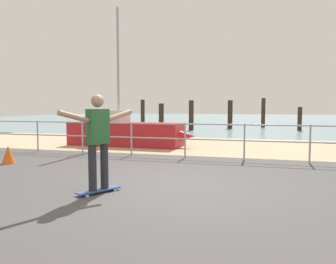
# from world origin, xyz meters

# --- Properties ---
(ground_plane) EXTENTS (24.00, 10.00, 0.04)m
(ground_plane) POSITION_xyz_m (0.00, -1.00, 0.00)
(ground_plane) COLOR #474444
(ground_plane) RESTS_ON ground
(beach_strip) EXTENTS (24.00, 6.00, 0.04)m
(beach_strip) POSITION_xyz_m (0.00, 7.00, 0.00)
(beach_strip) COLOR tan
(beach_strip) RESTS_ON ground
(sea_surface) EXTENTS (72.00, 50.00, 0.04)m
(sea_surface) POSITION_xyz_m (0.00, 35.00, 0.00)
(sea_surface) COLOR #75939E
(sea_surface) RESTS_ON ground
(railing_fence) EXTENTS (13.65, 0.05, 1.05)m
(railing_fence) POSITION_xyz_m (-2.13, 3.60, 0.70)
(railing_fence) COLOR #9EA0A5
(railing_fence) RESTS_ON ground
(sailboat) EXTENTS (4.97, 1.49, 5.31)m
(sailboat) POSITION_xyz_m (-3.19, 5.99, 0.52)
(sailboat) COLOR #B21E23
(sailboat) RESTS_ON ground
(skateboard) EXTENTS (0.57, 0.79, 0.08)m
(skateboard) POSITION_xyz_m (-0.98, -0.66, 0.07)
(skateboard) COLOR #334C8C
(skateboard) RESTS_ON ground
(skateboarder) EXTENTS (0.79, 1.30, 1.65)m
(skateboarder) POSITION_xyz_m (-0.98, -0.66, 1.02)
(skateboarder) COLOR #26262B
(skateboarder) RESTS_ON skateboard
(groyne_post_0) EXTENTS (0.31, 0.31, 2.05)m
(groyne_post_0) POSITION_xyz_m (-7.02, 17.72, 1.03)
(groyne_post_0) COLOR #332319
(groyne_post_0) RESTS_ON ground
(groyne_post_1) EXTENTS (0.35, 0.35, 1.74)m
(groyne_post_1) POSITION_xyz_m (-4.82, 15.37, 0.87)
(groyne_post_1) COLOR #332319
(groyne_post_1) RESTS_ON ground
(groyne_post_2) EXTENTS (0.31, 0.31, 1.92)m
(groyne_post_2) POSITION_xyz_m (-2.61, 14.68, 0.96)
(groyne_post_2) COLOR #332319
(groyne_post_2) RESTS_ON ground
(groyne_post_3) EXTENTS (0.33, 0.33, 1.96)m
(groyne_post_3) POSITION_xyz_m (-0.40, 17.19, 0.98)
(groyne_post_3) COLOR #332319
(groyne_post_3) RESTS_ON ground
(groyne_post_4) EXTENTS (0.29, 0.29, 2.16)m
(groyne_post_4) POSITION_xyz_m (1.81, 19.91, 1.08)
(groyne_post_4) COLOR #332319
(groyne_post_4) RESTS_ON ground
(groyne_post_5) EXTENTS (0.27, 0.27, 1.50)m
(groyne_post_5) POSITION_xyz_m (4.02, 16.41, 0.75)
(groyne_post_5) COLOR #332319
(groyne_post_5) RESTS_ON ground
(traffic_cone) EXTENTS (0.36, 0.36, 0.50)m
(traffic_cone) POSITION_xyz_m (-4.72, 1.36, 0.25)
(traffic_cone) COLOR #E55919
(traffic_cone) RESTS_ON ground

